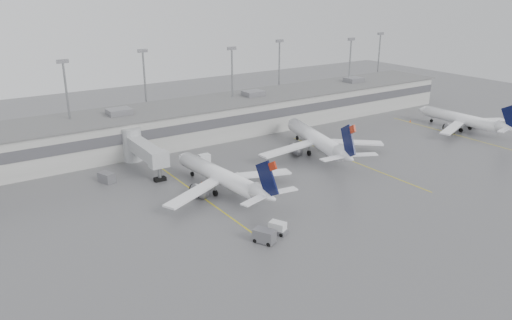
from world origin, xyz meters
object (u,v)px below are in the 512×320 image
jet_mid_left (223,177)px  jet_mid_right (318,140)px  jet_far_right (465,120)px  baggage_tug (278,229)px

jet_mid_left → jet_mid_right: (27.87, 7.17, 0.26)m
jet_mid_right → jet_mid_left: bearing=-150.7°
jet_far_right → baggage_tug: (-71.93, -18.84, -2.15)m
jet_mid_left → baggage_tug: (-1.07, -17.95, -2.28)m
baggage_tug → jet_mid_left: bearing=59.8°
jet_mid_left → jet_mid_right: size_ratio=0.94×
jet_mid_right → jet_far_right: bearing=6.5°
jet_far_right → baggage_tug: bearing=-165.9°
jet_mid_left → baggage_tug: size_ratio=9.07×
jet_mid_left → baggage_tug: 18.13m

